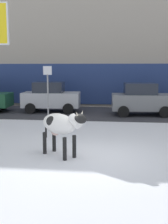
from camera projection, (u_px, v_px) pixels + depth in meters
name	position (u px, v px, depth m)	size (l,w,h in m)	color
ground_plane	(94.00, 156.00, 9.25)	(120.00, 120.00, 0.00)	white
road_strip	(107.00, 113.00, 17.93)	(60.00, 5.60, 0.01)	#333338
building_facade	(111.00, 18.00, 22.71)	(44.00, 6.10, 13.00)	#A39989
cow_holstein	(60.00, 125.00, 9.15)	(1.74, 1.50, 1.54)	silver
car_silver_hatchback	(51.00, 97.00, 18.39)	(3.60, 2.10, 1.86)	#B7BABF
car_grey_hatchback	(142.00, 99.00, 17.12)	(3.60, 2.10, 1.86)	slate
pedestrian_near_billboard	(148.00, 95.00, 20.43)	(0.36, 0.24, 1.73)	#282833
pedestrian_by_cars	(62.00, 94.00, 21.16)	(0.36, 0.24, 1.73)	#282833
street_sign	(48.00, 89.00, 15.21)	(0.44, 0.08, 2.82)	gray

